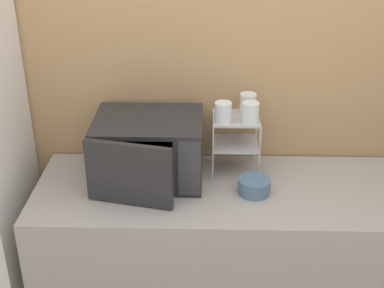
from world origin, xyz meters
TOP-DOWN VIEW (x-y plane):
  - wall_back at (0.00, 0.72)m, footprint 8.00×0.06m
  - counter at (0.00, 0.34)m, footprint 1.99×0.68m
  - microwave at (-0.45, 0.43)m, footprint 0.53×0.52m
  - dish_rack at (-0.02, 0.53)m, footprint 0.24×0.21m
  - glass_front_left at (-0.09, 0.47)m, footprint 0.08×0.08m
  - glass_back_right at (0.04, 0.58)m, footprint 0.08×0.08m
  - glass_front_right at (0.04, 0.47)m, footprint 0.08×0.08m
  - bowl at (0.06, 0.30)m, footprint 0.15×0.15m

SIDE VIEW (x-z plane):
  - counter at x=0.00m, z-range 0.00..0.89m
  - bowl at x=0.06m, z-range 0.89..0.96m
  - microwave at x=-0.45m, z-range 0.89..1.21m
  - dish_rack at x=-0.02m, z-range 0.95..1.25m
  - glass_front_left at x=-0.09m, z-range 1.18..1.28m
  - glass_back_right at x=0.04m, z-range 1.18..1.28m
  - glass_front_right at x=0.04m, z-range 1.18..1.28m
  - wall_back at x=0.00m, z-range 0.00..2.60m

